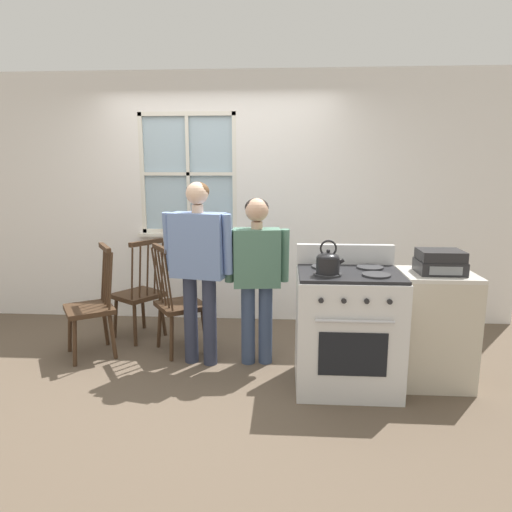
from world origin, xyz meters
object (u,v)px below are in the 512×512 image
object	(u,v)px
person_elderly_left	(199,257)
stove	(347,328)
person_teen_center	(257,266)
chair_center_cluster	(92,308)
kettle	(328,262)
chair_near_wall	(179,305)
chair_by_window	(140,295)
side_counter	(434,328)
stereo	(440,262)
potted_plant	(170,228)

from	to	relation	value
person_elderly_left	stove	distance (m)	1.36
person_teen_center	stove	bearing A→B (deg)	-33.89
chair_center_cluster	kettle	world-z (taller)	kettle
chair_near_wall	stove	bearing A→B (deg)	-145.75
chair_center_cluster	chair_by_window	bearing A→B (deg)	114.99
chair_center_cluster	chair_near_wall	bearing A→B (deg)	68.17
side_counter	stereo	distance (m)	0.54
stove	person_teen_center	bearing A→B (deg)	152.25
person_elderly_left	side_counter	world-z (taller)	person_elderly_left
stereo	side_counter	bearing A→B (deg)	90.00
stove	kettle	world-z (taller)	kettle
chair_by_window	stove	distance (m)	2.14
potted_plant	chair_center_cluster	bearing A→B (deg)	-114.90
chair_by_window	chair_near_wall	world-z (taller)	same
stove	potted_plant	xyz separation A→B (m)	(-1.75, 1.50, 0.57)
chair_by_window	person_teen_center	distance (m)	1.39
person_elderly_left	kettle	world-z (taller)	person_elderly_left
chair_center_cluster	potted_plant	bearing A→B (deg)	122.87
chair_by_window	potted_plant	xyz separation A→B (m)	(0.19, 0.58, 0.59)
person_elderly_left	side_counter	xyz separation A→B (m)	(1.92, -0.23, -0.51)
person_teen_center	stereo	size ratio (longest dim) A/B	4.26
chair_center_cluster	side_counter	bearing A→B (deg)	51.09
chair_near_wall	stereo	xyz separation A→B (m)	(2.16, -0.50, 0.54)
chair_center_cluster	side_counter	xyz separation A→B (m)	(2.93, -0.34, 0.00)
kettle	potted_plant	bearing A→B (deg)	133.97
stove	stereo	world-z (taller)	stove
side_counter	person_teen_center	bearing A→B (deg)	169.40
kettle	chair_center_cluster	bearing A→B (deg)	163.98
potted_plant	side_counter	distance (m)	2.87
chair_near_wall	person_elderly_left	bearing A→B (deg)	-168.99
person_elderly_left	person_teen_center	world-z (taller)	person_elderly_left
chair_center_cluster	stove	size ratio (longest dim) A/B	0.94
chair_near_wall	potted_plant	xyz separation A→B (m)	(-0.28, 0.90, 0.59)
person_elderly_left	stove	world-z (taller)	person_elderly_left
chair_center_cluster	side_counter	distance (m)	2.95
chair_by_window	side_counter	bearing A→B (deg)	108.37
person_elderly_left	side_counter	distance (m)	1.99
chair_center_cluster	stereo	world-z (taller)	stereo
chair_by_window	side_counter	distance (m)	2.75
person_teen_center	side_counter	world-z (taller)	person_teen_center
chair_center_cluster	side_counter	world-z (taller)	chair_center_cluster
kettle	side_counter	size ratio (longest dim) A/B	0.27
side_counter	kettle	bearing A→B (deg)	-164.17
person_teen_center	stove	size ratio (longest dim) A/B	1.34
chair_near_wall	stove	world-z (taller)	stove
chair_center_cluster	person_elderly_left	size ratio (longest dim) A/B	0.64
person_elderly_left	stove	xyz separation A→B (m)	(1.22, -0.35, -0.48)
person_elderly_left	stereo	xyz separation A→B (m)	(1.92, -0.25, 0.03)
kettle	potted_plant	xyz separation A→B (m)	(-1.57, 1.63, 0.02)
stove	kettle	distance (m)	0.59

